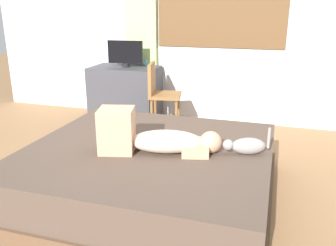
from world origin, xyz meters
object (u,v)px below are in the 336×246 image
(person_lying, at_px, (154,138))
(tv_monitor, at_px, (125,53))
(cat, at_px, (246,146))
(bed, at_px, (149,172))
(cup, at_px, (145,63))
(desk, at_px, (125,94))
(chair_by_desk, at_px, (160,91))

(person_lying, distance_m, tv_monitor, 2.31)
(person_lying, distance_m, cat, 0.71)
(bed, relative_size, person_lying, 2.09)
(bed, xyz_separation_m, cup, (-0.83, 2.11, 0.56))
(tv_monitor, bearing_deg, person_lying, -61.17)
(bed, distance_m, person_lying, 0.35)
(desk, bearing_deg, chair_by_desk, -26.04)
(cat, height_order, chair_by_desk, chair_by_desk)
(desk, distance_m, tv_monitor, 0.55)
(cat, bearing_deg, chair_by_desk, 128.02)
(cup, distance_m, chair_by_desk, 0.66)
(person_lying, bearing_deg, bed, 132.84)
(bed, height_order, tv_monitor, tv_monitor)
(cat, xyz_separation_m, cup, (-1.58, 2.02, 0.27))
(bed, height_order, desk, desk)
(desk, height_order, chair_by_desk, chair_by_desk)
(desk, bearing_deg, cup, 39.17)
(person_lying, height_order, chair_by_desk, chair_by_desk)
(person_lying, height_order, cup, cup)
(bed, height_order, person_lying, person_lying)
(cup, bearing_deg, desk, -140.83)
(cup, bearing_deg, tv_monitor, -138.05)
(bed, height_order, cup, cup)
(bed, bearing_deg, tv_monitor, 118.18)
(person_lying, xyz_separation_m, cup, (-0.90, 2.18, 0.22))
(person_lying, height_order, desk, person_lying)
(tv_monitor, xyz_separation_m, cup, (0.20, 0.18, -0.14))
(cat, distance_m, desk, 2.58)
(person_lying, distance_m, desk, 2.30)
(bed, xyz_separation_m, chair_by_desk, (-0.45, 1.63, 0.29))
(person_lying, distance_m, cup, 2.37)
(chair_by_desk, bearing_deg, desk, 153.96)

